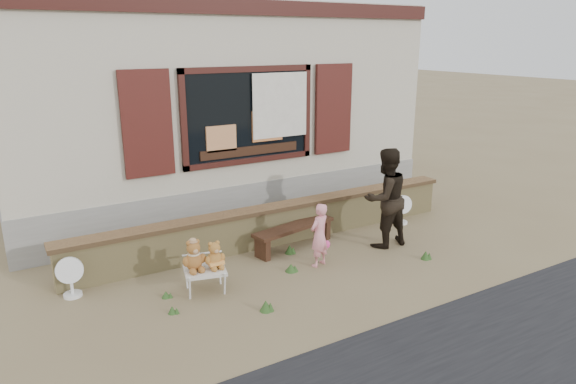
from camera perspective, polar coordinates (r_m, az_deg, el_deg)
ground at (r=8.05m, az=2.19°, el=-7.90°), size 80.00×80.00×0.00m
shopfront at (r=11.44m, az=-10.06°, el=9.64°), size 8.04×5.13×4.00m
brick_wall at (r=8.71m, az=-1.34°, el=-3.51°), size 7.10×0.36×0.67m
bench at (r=8.50m, az=0.68°, el=-4.40°), size 1.58×0.63×0.40m
folding_chair at (r=7.17m, az=-9.23°, el=-8.63°), size 0.65×0.60×0.34m
teddy_bear_left at (r=7.05m, az=-10.45°, el=-6.87°), size 0.38×0.35×0.44m
teddy_bear_right at (r=7.09m, az=-8.18°, el=-6.85°), size 0.34×0.31×0.39m
child at (r=7.80m, az=3.49°, el=-4.79°), size 0.42×0.34×0.99m
adult at (r=8.58m, az=10.76°, el=-0.65°), size 0.81×0.63×1.67m
fan_left at (r=7.54m, az=-23.01°, el=-8.65°), size 0.37×0.24×0.58m
fan_right at (r=9.85m, az=12.54°, el=-1.88°), size 0.36×0.24×0.56m
grass_tufts at (r=7.56m, az=0.73°, el=-9.02°), size 4.12×1.58×0.15m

